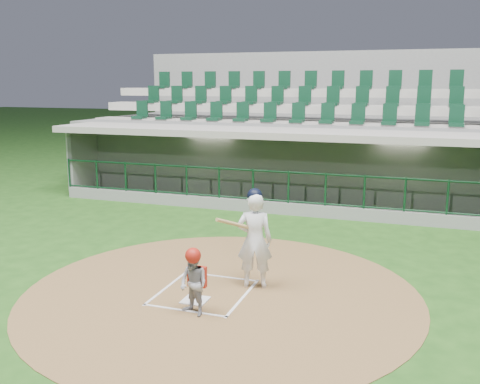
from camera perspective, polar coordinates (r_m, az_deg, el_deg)
The scene contains 8 objects.
ground at distance 10.19m, azimuth -3.18°, elevation -10.10°, with size 120.00×120.00×0.00m, color #1C4513.
dirt_circle at distance 9.91m, azimuth -2.00°, elevation -10.69°, with size 7.20×7.20×0.01m, color brown.
home_plate at distance 9.59m, azimuth -4.80°, elevation -11.42°, with size 0.43×0.43×0.02m, color silver.
batter_box_chalk at distance 9.93m, azimuth -3.85°, elevation -10.61°, with size 1.55×1.80×0.01m.
dugout_structure at distance 17.16m, azimuth 7.15°, elevation 2.09°, with size 16.40×3.70×3.00m.
seating_deck at distance 20.12m, azimuth 8.67°, elevation 4.78°, with size 17.00×6.72×5.15m.
batter at distance 9.89m, azimuth 1.55°, elevation -4.96°, with size 0.91×0.93×1.88m.
catcher at distance 8.86m, azimuth -4.97°, elevation -9.50°, with size 0.63×0.57×1.14m.
Camera 1 is at (3.63, -8.75, 3.76)m, focal length 40.00 mm.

